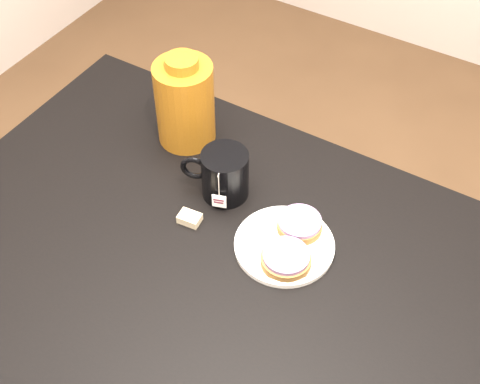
# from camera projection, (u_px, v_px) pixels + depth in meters

# --- Properties ---
(table) EXTENTS (1.40, 0.90, 0.75)m
(table) POSITION_uv_depth(u_px,v_px,m) (247.00, 315.00, 1.31)
(table) COLOR black
(table) RESTS_ON ground_plane
(plate) EXTENTS (0.20, 0.20, 0.01)m
(plate) POSITION_uv_depth(u_px,v_px,m) (284.00, 245.00, 1.32)
(plate) COLOR white
(plate) RESTS_ON table
(bagel_back) EXTENTS (0.12, 0.12, 0.03)m
(bagel_back) POSITION_uv_depth(u_px,v_px,m) (300.00, 224.00, 1.33)
(bagel_back) COLOR brown
(bagel_back) RESTS_ON plate
(bagel_front) EXTENTS (0.13, 0.13, 0.03)m
(bagel_front) POSITION_uv_depth(u_px,v_px,m) (286.00, 259.00, 1.27)
(bagel_front) COLOR brown
(bagel_front) RESTS_ON plate
(mug) EXTENTS (0.16, 0.13, 0.11)m
(mug) POSITION_uv_depth(u_px,v_px,m) (224.00, 174.00, 1.38)
(mug) COLOR black
(mug) RESTS_ON table
(teabag_pouch) EXTENTS (0.05, 0.04, 0.02)m
(teabag_pouch) POSITION_uv_depth(u_px,v_px,m) (190.00, 218.00, 1.36)
(teabag_pouch) COLOR #C6B793
(teabag_pouch) RESTS_ON table
(bagel_package) EXTENTS (0.17, 0.17, 0.22)m
(bagel_package) POSITION_uv_depth(u_px,v_px,m) (185.00, 102.00, 1.47)
(bagel_package) COLOR brown
(bagel_package) RESTS_ON table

